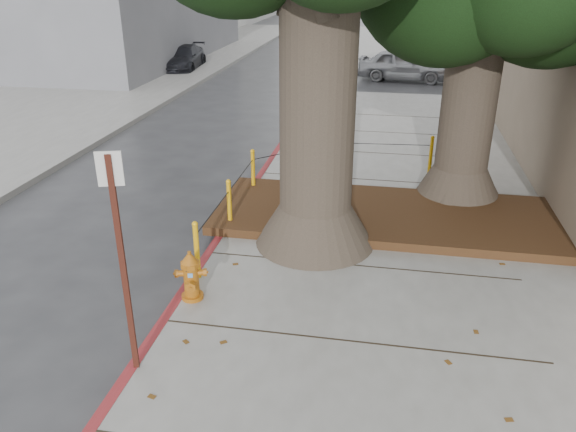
% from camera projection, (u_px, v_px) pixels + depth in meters
% --- Properties ---
extents(ground, '(140.00, 140.00, 0.00)m').
position_uv_depth(ground, '(309.00, 346.00, 7.35)').
color(ground, '#28282B').
rests_on(ground, ground).
extents(sidewalk_far, '(16.00, 20.00, 0.15)m').
position_uv_depth(sidewalk_far, '(483.00, 47.00, 33.23)').
color(sidewalk_far, slate).
rests_on(sidewalk_far, ground).
extents(curb_red, '(0.14, 26.00, 0.16)m').
position_uv_depth(curb_red, '(218.00, 243.00, 9.89)').
color(curb_red, maroon).
rests_on(curb_red, ground).
extents(planter_bed, '(6.40, 2.60, 0.16)m').
position_uv_depth(planter_bed, '(386.00, 215.00, 10.60)').
color(planter_bed, black).
rests_on(planter_bed, sidewalk_main).
extents(bollard_ring, '(3.79, 5.39, 0.95)m').
position_uv_depth(bollard_ring, '(299.00, 179.00, 11.14)').
color(bollard_ring, '#F4AA0D').
rests_on(bollard_ring, sidewalk_main).
extents(fire_hydrant, '(0.40, 0.39, 0.76)m').
position_uv_depth(fire_hydrant, '(191.00, 276.00, 7.97)').
color(fire_hydrant, '#B25F12').
rests_on(fire_hydrant, sidewalk_main).
extents(signpost, '(0.26, 0.10, 2.70)m').
position_uv_depth(signpost, '(121.00, 254.00, 6.12)').
color(signpost, '#471911').
rests_on(signpost, sidewalk_main).
extents(car_silver, '(3.95, 1.92, 1.30)m').
position_uv_depth(car_silver, '(403.00, 65.00, 23.86)').
color(car_silver, '#A0A1A5').
rests_on(car_silver, ground).
extents(car_dark, '(1.90, 3.96, 1.11)m').
position_uv_depth(car_dark, '(183.00, 58.00, 26.21)').
color(car_dark, black).
rests_on(car_dark, ground).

